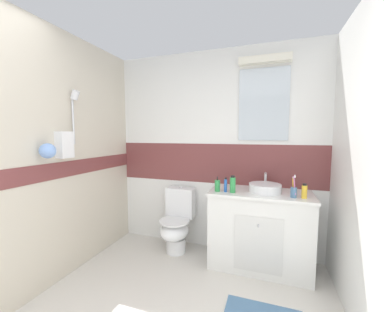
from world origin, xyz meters
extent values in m
cube|color=white|center=(0.00, 2.45, 0.42)|extent=(3.20, 0.10, 0.85)
cube|color=brown|center=(0.00, 2.45, 1.10)|extent=(3.20, 0.10, 0.50)
cube|color=white|center=(0.00, 2.45, 1.93)|extent=(3.20, 0.10, 1.15)
cube|color=silver|center=(0.58, 2.39, 1.81)|extent=(0.55, 0.02, 0.82)
cube|color=white|center=(0.58, 2.35, 2.30)|extent=(0.57, 0.10, 0.08)
cube|color=beige|center=(-1.35, 1.20, 1.25)|extent=(0.10, 3.48, 2.50)
cube|color=brown|center=(-1.30, 1.20, 1.12)|extent=(0.01, 3.48, 0.16)
cube|color=white|center=(-1.25, 1.31, 1.37)|extent=(0.10, 0.14, 0.26)
cylinder|color=silver|center=(-1.27, 1.45, 1.62)|extent=(0.02, 0.02, 0.50)
cylinder|color=silver|center=(-1.23, 1.45, 1.87)|extent=(0.10, 0.07, 0.11)
sphere|color=#7FA5E5|center=(-1.21, 1.10, 1.32)|extent=(0.14, 0.14, 0.14)
cube|color=silver|center=(0.58, 2.14, 0.41)|extent=(1.05, 0.52, 0.82)
cube|color=white|center=(0.58, 2.13, 0.83)|extent=(1.07, 0.54, 0.03)
cube|color=silver|center=(0.58, 1.87, 0.37)|extent=(0.47, 0.01, 0.57)
cylinder|color=silver|center=(0.58, 1.86, 0.57)|extent=(0.02, 0.02, 0.03)
cylinder|color=white|center=(0.63, 2.13, 0.89)|extent=(0.34, 0.34, 0.09)
cylinder|color=#AFB1BA|center=(0.63, 2.13, 0.93)|extent=(0.28, 0.28, 0.01)
cylinder|color=silver|center=(0.63, 2.33, 0.94)|extent=(0.03, 0.03, 0.18)
cylinder|color=silver|center=(0.63, 2.23, 1.03)|extent=(0.02, 0.15, 0.02)
cylinder|color=white|center=(-0.41, 2.12, 0.09)|extent=(0.24, 0.24, 0.18)
ellipsoid|color=white|center=(-0.41, 2.08, 0.29)|extent=(0.34, 0.42, 0.22)
cylinder|color=white|center=(-0.41, 2.08, 0.41)|extent=(0.37, 0.37, 0.02)
cube|color=white|center=(-0.41, 2.29, 0.59)|extent=(0.36, 0.17, 0.38)
cylinder|color=silver|center=(-0.41, 2.29, 0.79)|extent=(0.04, 0.04, 0.02)
cylinder|color=#4C7299|center=(0.90, 2.00, 0.90)|extent=(0.06, 0.06, 0.10)
cylinder|color=#D872BF|center=(0.90, 1.99, 0.97)|extent=(0.03, 0.04, 0.18)
cube|color=white|center=(0.90, 1.99, 1.06)|extent=(0.02, 0.02, 0.03)
cylinder|color=gold|center=(0.89, 2.01, 0.96)|extent=(0.02, 0.02, 0.16)
cube|color=white|center=(0.89, 2.01, 1.04)|extent=(0.01, 0.02, 0.03)
cylinder|color=green|center=(0.14, 2.00, 0.91)|extent=(0.06, 0.06, 0.12)
cylinder|color=#262626|center=(0.14, 2.00, 0.99)|extent=(0.01, 0.01, 0.04)
cylinder|color=#262626|center=(0.14, 1.99, 1.01)|extent=(0.01, 0.02, 0.01)
cylinder|color=#2659B2|center=(0.23, 2.00, 0.92)|extent=(0.03, 0.03, 0.14)
cylinder|color=black|center=(0.23, 2.00, 1.00)|extent=(0.02, 0.02, 0.02)
cylinder|color=yellow|center=(1.00, 2.00, 0.91)|extent=(0.05, 0.05, 0.13)
cylinder|color=black|center=(1.00, 2.00, 0.99)|extent=(0.04, 0.04, 0.02)
cylinder|color=green|center=(0.30, 2.00, 0.93)|extent=(0.06, 0.06, 0.16)
cylinder|color=black|center=(0.30, 2.00, 1.02)|extent=(0.04, 0.04, 0.02)
camera|label=1|loc=(0.66, -0.40, 1.47)|focal=21.29mm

